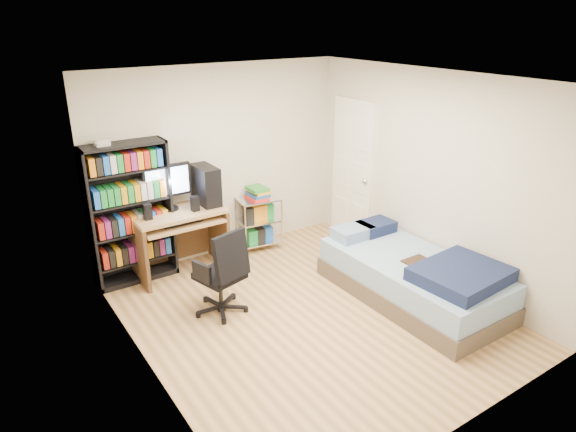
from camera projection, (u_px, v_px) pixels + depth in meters
room at (310, 207)px, 5.15m from camera, size 3.58×4.08×2.58m
media_shelf at (130, 212)px, 6.04m from camera, size 0.96×0.32×1.78m
computer_desk at (185, 214)px, 6.35m from camera, size 1.10×0.64×1.38m
office_chair at (223, 287)px, 5.54m from camera, size 0.71×0.71×0.98m
wire_cart at (258, 208)px, 6.99m from camera, size 0.60×0.47×0.90m
bed at (414, 277)px, 5.83m from camera, size 1.08×2.16×0.62m
door at (353, 171)px, 7.17m from camera, size 0.12×0.80×2.00m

